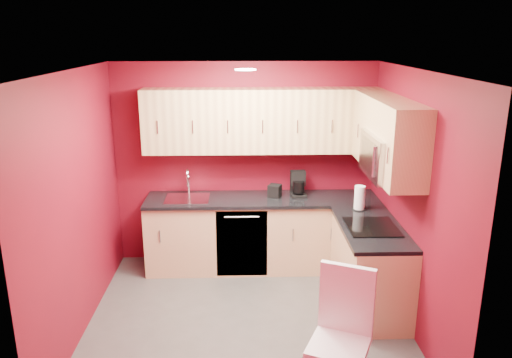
{
  "coord_description": "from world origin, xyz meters",
  "views": [
    {
      "loc": [
        -0.04,
        -4.51,
        2.81
      ],
      "look_at": [
        0.11,
        0.55,
        1.33
      ],
      "focal_mm": 35.0,
      "sensor_mm": 36.0,
      "label": 1
    }
  ],
  "objects_px": {
    "microwave": "(388,156)",
    "sink": "(187,195)",
    "dining_chair": "(339,340)",
    "coffee_maker": "(299,184)",
    "napkin_holder": "(275,191)",
    "paper_towel": "(360,198)"
  },
  "relations": [
    {
      "from": "microwave",
      "to": "sink",
      "type": "relative_size",
      "value": 1.46
    },
    {
      "from": "napkin_holder",
      "to": "sink",
      "type": "bearing_deg",
      "value": -179.18
    },
    {
      "from": "microwave",
      "to": "sink",
      "type": "xyz_separation_m",
      "value": [
        -2.09,
        1.0,
        -0.72
      ]
    },
    {
      "from": "microwave",
      "to": "paper_towel",
      "type": "xyz_separation_m",
      "value": [
        -0.12,
        0.54,
        -0.61
      ]
    },
    {
      "from": "microwave",
      "to": "coffee_maker",
      "type": "height_order",
      "value": "microwave"
    },
    {
      "from": "coffee_maker",
      "to": "napkin_holder",
      "type": "relative_size",
      "value": 1.97
    },
    {
      "from": "sink",
      "to": "dining_chair",
      "type": "distance_m",
      "value": 2.8
    },
    {
      "from": "coffee_maker",
      "to": "sink",
      "type": "bearing_deg",
      "value": 178.08
    },
    {
      "from": "paper_towel",
      "to": "dining_chair",
      "type": "relative_size",
      "value": 0.25
    },
    {
      "from": "sink",
      "to": "napkin_holder",
      "type": "height_order",
      "value": "sink"
    },
    {
      "from": "microwave",
      "to": "paper_towel",
      "type": "relative_size",
      "value": 2.77
    },
    {
      "from": "napkin_holder",
      "to": "dining_chair",
      "type": "height_order",
      "value": "dining_chair"
    },
    {
      "from": "paper_towel",
      "to": "dining_chair",
      "type": "bearing_deg",
      "value": -106.51
    },
    {
      "from": "sink",
      "to": "napkin_holder",
      "type": "relative_size",
      "value": 3.42
    },
    {
      "from": "microwave",
      "to": "dining_chair",
      "type": "bearing_deg",
      "value": -116.62
    },
    {
      "from": "dining_chair",
      "to": "coffee_maker",
      "type": "bearing_deg",
      "value": 115.84
    },
    {
      "from": "sink",
      "to": "coffee_maker",
      "type": "xyz_separation_m",
      "value": [
        1.34,
        0.05,
        0.12
      ]
    },
    {
      "from": "coffee_maker",
      "to": "dining_chair",
      "type": "bearing_deg",
      "value": -92.57
    },
    {
      "from": "coffee_maker",
      "to": "napkin_holder",
      "type": "distance_m",
      "value": 0.3
    },
    {
      "from": "sink",
      "to": "coffee_maker",
      "type": "relative_size",
      "value": 1.73
    },
    {
      "from": "microwave",
      "to": "coffee_maker",
      "type": "distance_m",
      "value": 1.42
    },
    {
      "from": "napkin_holder",
      "to": "paper_towel",
      "type": "bearing_deg",
      "value": -27.41
    }
  ]
}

